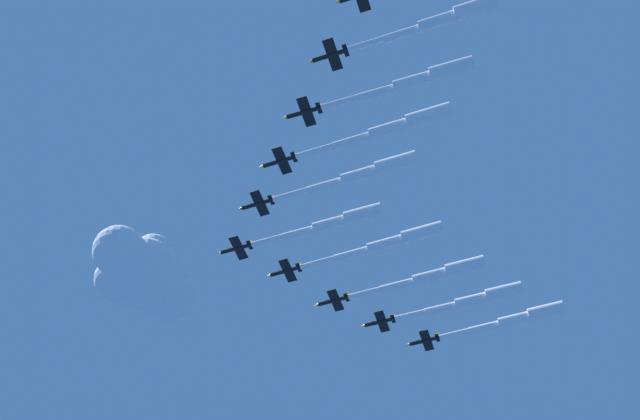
# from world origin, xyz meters

# --- Properties ---
(jet_lead) EXTENTS (18.42, 45.69, 3.87)m
(jet_lead) POSITION_xyz_m (-5.68, -0.80, 152.97)
(jet_lead) COLOR black
(jet_port_inner) EXTENTS (18.55, 48.16, 3.84)m
(jet_port_inner) POSITION_xyz_m (2.00, 14.22, 153.47)
(jet_port_inner) COLOR black
(jet_starboard_inner) EXTENTS (18.86, 49.52, 3.80)m
(jet_starboard_inner) POSITION_xyz_m (-20.13, 8.05, 153.15)
(jet_starboard_inner) COLOR black
(jet_port_mid) EXTENTS (18.70, 49.24, 3.87)m
(jet_port_mid) POSITION_xyz_m (9.69, 28.33, 151.31)
(jet_port_mid) COLOR black
(jet_starboard_mid) EXTENTS (18.82, 47.61, 3.87)m
(jet_starboard_mid) POSITION_xyz_m (-34.22, 13.10, 149.68)
(jet_starboard_mid) COLOR black
(jet_port_outer) EXTENTS (18.88, 46.46, 3.85)m
(jet_port_outer) POSITION_xyz_m (17.32, 39.89, 150.58)
(jet_port_outer) COLOR black
(jet_starboard_outer) EXTENTS (18.59, 45.20, 3.83)m
(jet_starboard_outer) POSITION_xyz_m (-48.23, 17.85, 149.79)
(jet_starboard_outer) COLOR black
(jet_trail_port) EXTENTS (17.48, 44.91, 3.77)m
(jet_trail_port) POSITION_xyz_m (25.99, 52.30, 152.28)
(jet_trail_port) COLOR black
(jet_trail_starboard) EXTENTS (18.07, 44.99, 3.80)m
(jet_trail_starboard) POSITION_xyz_m (-62.04, 24.04, 150.58)
(jet_trail_starboard) COLOR black
(cloud_puff) EXTENTS (34.49, 26.60, 21.99)m
(cloud_puff) POSITION_xyz_m (7.84, -57.99, 160.63)
(cloud_puff) COLOR white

